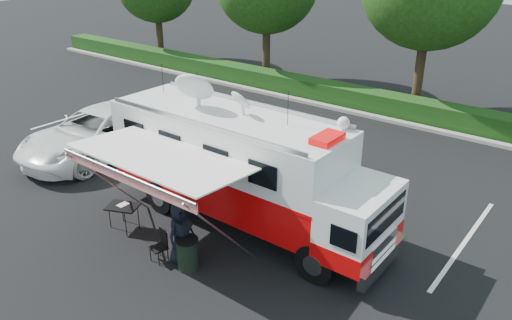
{
  "coord_description": "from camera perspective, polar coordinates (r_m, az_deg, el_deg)",
  "views": [
    {
      "loc": [
        8.13,
        -9.92,
        7.88
      ],
      "look_at": [
        0.0,
        0.5,
        1.9
      ],
      "focal_mm": 35.0,
      "sensor_mm": 36.0,
      "label": 1
    }
  ],
  "objects": [
    {
      "name": "ground_plane",
      "position": [
        15.06,
        -1.18,
        -7.22
      ],
      "size": [
        120.0,
        120.0,
        0.0
      ],
      "primitive_type": "plane",
      "color": "black",
      "rests_on": "ground"
    },
    {
      "name": "back_border",
      "position": [
        24.05,
        21.64,
        15.86
      ],
      "size": [
        60.0,
        6.14,
        8.87
      ],
      "color": "#9E998E",
      "rests_on": "ground_plane"
    },
    {
      "name": "stall_lines",
      "position": [
        17.42,
        3.77,
        -2.59
      ],
      "size": [
        24.12,
        5.5,
        0.01
      ],
      "color": "silver",
      "rests_on": "ground_plane"
    },
    {
      "name": "command_truck",
      "position": [
        14.24,
        -1.48,
        -0.92
      ],
      "size": [
        8.78,
        2.42,
        4.22
      ],
      "color": "black",
      "rests_on": "ground_plane"
    },
    {
      "name": "awning",
      "position": [
        12.75,
        -11.46,
        -0.09
      ],
      "size": [
        4.79,
        2.49,
        2.9
      ],
      "color": "white",
      "rests_on": "ground_plane"
    },
    {
      "name": "white_suv",
      "position": [
        20.63,
        -17.25,
        0.74
      ],
      "size": [
        3.46,
        6.65,
        1.79
      ],
      "primitive_type": "imported",
      "rotation": [
        0.0,
        0.0,
        0.08
      ],
      "color": "white",
      "rests_on": "ground_plane"
    },
    {
      "name": "person",
      "position": [
        13.6,
        -8.36,
        -11.38
      ],
      "size": [
        0.6,
        0.89,
        1.76
      ],
      "primitive_type": "imported",
      "rotation": [
        0.0,
        0.0,
        1.62
      ],
      "color": "black",
      "rests_on": "ground_plane"
    },
    {
      "name": "folding_table",
      "position": [
        14.96,
        -14.99,
        -5.22
      ],
      "size": [
        1.07,
        0.94,
        0.76
      ],
      "color": "black",
      "rests_on": "ground_plane"
    },
    {
      "name": "folding_chair",
      "position": [
        13.51,
        -10.8,
        -9.32
      ],
      "size": [
        0.48,
        0.5,
        0.84
      ],
      "color": "black",
      "rests_on": "ground_plane"
    },
    {
      "name": "trash_bin",
      "position": [
        13.09,
        -7.83,
        -10.56
      ],
      "size": [
        0.59,
        0.59,
        0.88
      ],
      "color": "black",
      "rests_on": "ground_plane"
    }
  ]
}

